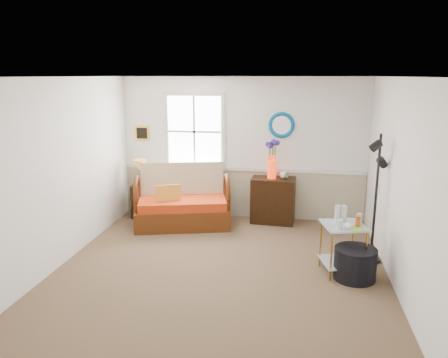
% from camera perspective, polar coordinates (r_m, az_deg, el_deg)
% --- Properties ---
extents(floor, '(4.50, 5.00, 0.01)m').
position_cam_1_polar(floor, '(6.08, -0.62, -12.12)').
color(floor, brown).
rests_on(floor, ground).
extents(ceiling, '(4.50, 5.00, 0.01)m').
position_cam_1_polar(ceiling, '(5.48, -0.69, 13.21)').
color(ceiling, white).
rests_on(ceiling, walls).
extents(walls, '(4.51, 5.01, 2.60)m').
position_cam_1_polar(walls, '(5.64, -0.65, -0.12)').
color(walls, white).
rests_on(walls, floor).
extents(wainscot, '(4.46, 0.02, 0.90)m').
position_cam_1_polar(wainscot, '(8.23, 2.38, -1.89)').
color(wainscot, tan).
rests_on(wainscot, walls).
extents(chair_rail, '(4.46, 0.04, 0.06)m').
position_cam_1_polar(chair_rail, '(8.11, 2.40, 1.30)').
color(chair_rail, silver).
rests_on(chair_rail, walls).
extents(window, '(1.14, 0.06, 1.44)m').
position_cam_1_polar(window, '(8.15, -3.88, 6.20)').
color(window, white).
rests_on(window, walls).
extents(picture, '(0.28, 0.03, 0.28)m').
position_cam_1_polar(picture, '(8.46, -10.64, 5.92)').
color(picture, gold).
rests_on(picture, walls).
extents(mirror, '(0.47, 0.07, 0.47)m').
position_cam_1_polar(mirror, '(7.93, 7.53, 7.00)').
color(mirror, '#03679D').
rests_on(mirror, walls).
extents(loveseat, '(1.82, 1.31, 1.07)m').
position_cam_1_polar(loveseat, '(7.75, -5.45, -2.25)').
color(loveseat, '#563011').
rests_on(loveseat, floor).
extents(throw_pillow, '(0.42, 0.27, 0.42)m').
position_cam_1_polar(throw_pillow, '(7.67, -7.23, -2.31)').
color(throw_pillow, '#D25405').
rests_on(throw_pillow, loveseat).
extents(lamp_stand, '(0.39, 0.39, 0.62)m').
position_cam_1_polar(lamp_stand, '(8.39, -10.67, -2.81)').
color(lamp_stand, '#321808').
rests_on(lamp_stand, floor).
extents(table_lamp, '(0.27, 0.27, 0.48)m').
position_cam_1_polar(table_lamp, '(8.24, -10.89, 0.84)').
color(table_lamp, '#C38A30').
rests_on(table_lamp, lamp_stand).
extents(potted_plant, '(0.32, 0.35, 0.26)m').
position_cam_1_polar(potted_plant, '(8.25, -9.86, 0.09)').
color(potted_plant, '#3C6A28').
rests_on(potted_plant, lamp_stand).
extents(cabinet, '(0.80, 0.54, 0.82)m').
position_cam_1_polar(cabinet, '(7.98, 6.42, -2.74)').
color(cabinet, '#321808').
rests_on(cabinet, floor).
extents(flower_vase, '(0.26, 0.26, 0.68)m').
position_cam_1_polar(flower_vase, '(7.78, 6.30, 2.55)').
color(flower_vase, '#F5370F').
rests_on(flower_vase, cabinet).
extents(side_table, '(0.66, 0.66, 0.69)m').
position_cam_1_polar(side_table, '(6.15, 15.21, -8.81)').
color(side_table, '#B58936').
rests_on(side_table, floor).
extents(tabletop_items, '(0.49, 0.49, 0.25)m').
position_cam_1_polar(tabletop_items, '(5.98, 16.02, -4.74)').
color(tabletop_items, silver).
rests_on(tabletop_items, side_table).
extents(floor_lamp, '(0.35, 0.35, 1.85)m').
position_cam_1_polar(floor_lamp, '(6.49, 19.20, -2.51)').
color(floor_lamp, black).
rests_on(floor_lamp, floor).
extents(ottoman, '(0.58, 0.58, 0.42)m').
position_cam_1_polar(ottoman, '(6.08, 16.73, -10.54)').
color(ottoman, black).
rests_on(ottoman, floor).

